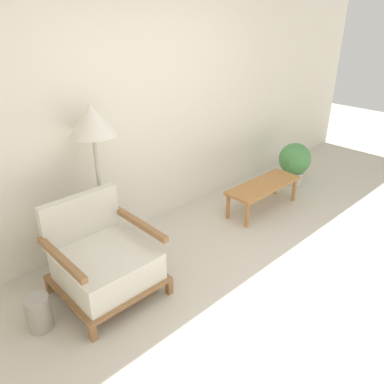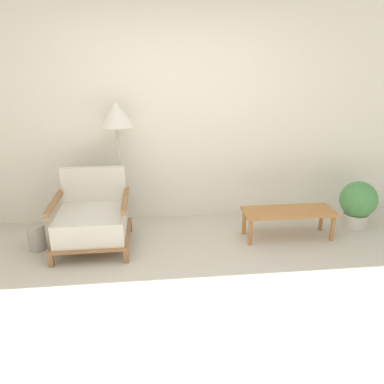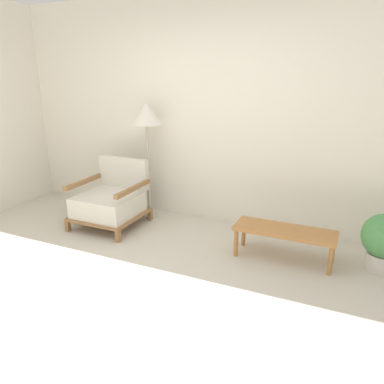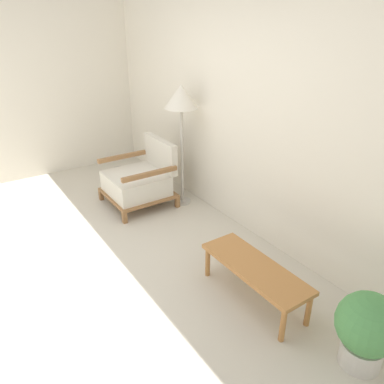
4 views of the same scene
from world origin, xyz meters
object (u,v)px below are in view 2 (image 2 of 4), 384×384
armchair (92,219)px  potted_plant (358,203)px  vase (37,237)px  coffee_table (288,214)px  floor_lamp (117,119)px

armchair → potted_plant: bearing=2.6°
armchair → vase: (-0.58, -0.01, -0.18)m
armchair → coffee_table: bearing=-0.6°
floor_lamp → vase: 1.51m
floor_lamp → potted_plant: bearing=-6.5°
vase → potted_plant: size_ratio=0.50×
floor_lamp → potted_plant: size_ratio=2.60×
armchair → potted_plant: size_ratio=1.40×
coffee_table → potted_plant: 0.92m
floor_lamp → potted_plant: (2.75, -0.31, -0.97)m
coffee_table → potted_plant: size_ratio=1.77×
vase → potted_plant: potted_plant is taller
coffee_table → potted_plant: (0.90, 0.16, 0.03)m
vase → potted_plant: (3.62, 0.15, 0.17)m
coffee_table → vase: coffee_table is taller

